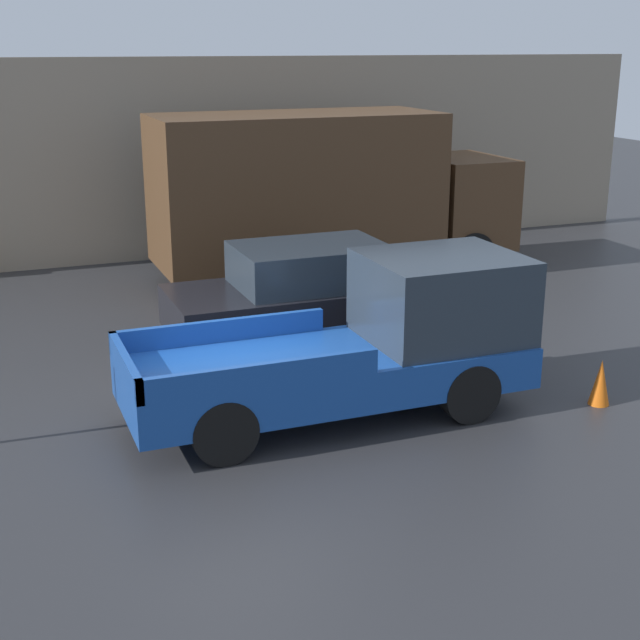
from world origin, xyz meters
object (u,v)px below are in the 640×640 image
at_px(pickup_truck, 371,342).
at_px(delivery_truck, 324,191).
at_px(car, 305,294).
at_px(traffic_cone, 600,382).

xyz_separation_m(pickup_truck, delivery_truck, (2.14, 7.13, 0.89)).
xyz_separation_m(car, traffic_cone, (2.92, -4.10, -0.53)).
bearing_deg(pickup_truck, traffic_cone, -18.27).
xyz_separation_m(pickup_truck, car, (0.19, 3.08, -0.13)).
xyz_separation_m(delivery_truck, traffic_cone, (0.97, -8.16, -1.55)).
bearing_deg(pickup_truck, delivery_truck, 73.32).
bearing_deg(traffic_cone, delivery_truck, 96.76).
bearing_deg(car, delivery_truck, 64.31).
relative_size(car, traffic_cone, 6.83).
distance_m(car, delivery_truck, 4.62).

